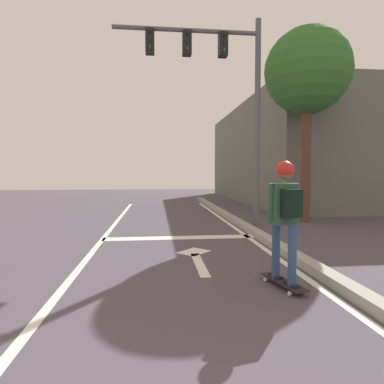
# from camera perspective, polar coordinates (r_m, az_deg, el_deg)

# --- Properties ---
(lane_line_center) EXTENTS (0.12, 20.00, 0.01)m
(lane_line_center) POSITION_cam_1_polar(r_m,az_deg,el_deg) (6.26, -17.83, -10.88)
(lane_line_center) COLOR white
(lane_line_center) RESTS_ON ground
(lane_line_curbside) EXTENTS (0.12, 20.00, 0.01)m
(lane_line_curbside) POSITION_cam_1_polar(r_m,az_deg,el_deg) (6.50, 13.49, -10.27)
(lane_line_curbside) COLOR white
(lane_line_curbside) RESTS_ON ground
(stop_bar) EXTENTS (3.54, 0.40, 0.01)m
(stop_bar) POSITION_cam_1_polar(r_m,az_deg,el_deg) (7.70, -2.21, -8.02)
(stop_bar) COLOR white
(stop_bar) RESTS_ON ground
(lane_arrow_stem) EXTENTS (0.16, 1.40, 0.01)m
(lane_arrow_stem) POSITION_cam_1_polar(r_m,az_deg,el_deg) (5.56, 1.34, -12.54)
(lane_arrow_stem) COLOR white
(lane_arrow_stem) RESTS_ON ground
(lane_arrow_head) EXTENTS (0.71, 0.71, 0.01)m
(lane_arrow_head) POSITION_cam_1_polar(r_m,az_deg,el_deg) (6.37, 0.31, -10.45)
(lane_arrow_head) COLOR white
(lane_arrow_head) RESTS_ON ground
(curb_strip) EXTENTS (0.24, 24.00, 0.14)m
(curb_strip) POSITION_cam_1_polar(r_m,az_deg,el_deg) (6.57, 15.58, -9.55)
(curb_strip) COLOR #959A8A
(curb_strip) RESTS_ON ground
(skateboard) EXTENTS (0.39, 0.85, 0.08)m
(skateboard) POSITION_cam_1_polar(r_m,az_deg,el_deg) (4.66, 15.75, -15.02)
(skateboard) COLOR black
(skateboard) RESTS_ON ground
(skater) EXTENTS (0.44, 0.61, 1.61)m
(skater) POSITION_cam_1_polar(r_m,az_deg,el_deg) (4.43, 16.10, -2.44)
(skater) COLOR navy
(skater) RESTS_ON skateboard
(traffic_signal_mast) EXTENTS (4.09, 0.34, 5.81)m
(traffic_signal_mast) POSITION_cam_1_polar(r_m,az_deg,el_deg) (9.56, 4.69, 19.42)
(traffic_signal_mast) COLOR #53565D
(traffic_signal_mast) RESTS_ON ground
(roadside_tree) EXTENTS (2.58, 2.58, 5.89)m
(roadside_tree) POSITION_cam_1_polar(r_m,az_deg,el_deg) (11.00, 19.65, 19.15)
(roadside_tree) COLOR brown
(roadside_tree) RESTS_ON ground
(building_block) EXTENTS (10.71, 13.22, 5.02)m
(building_block) POSITION_cam_1_polar(r_m,az_deg,el_deg) (19.61, 23.36, 6.02)
(building_block) COLOR #60645A
(building_block) RESTS_ON ground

